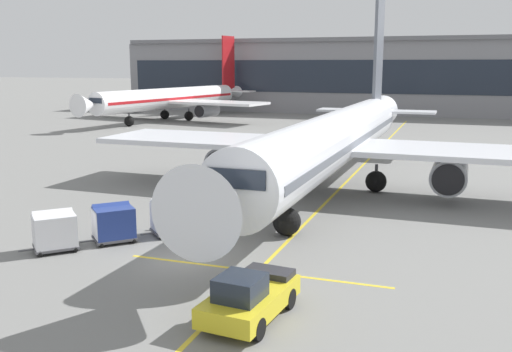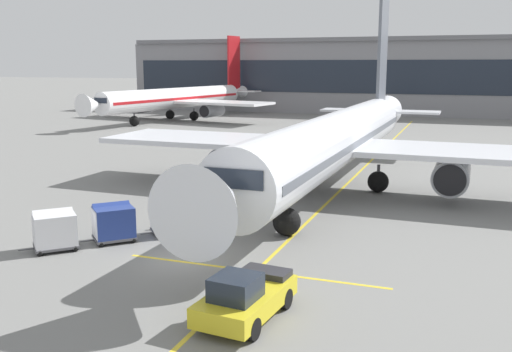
% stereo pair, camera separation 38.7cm
% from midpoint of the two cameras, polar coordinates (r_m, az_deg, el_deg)
% --- Properties ---
extents(ground_plane, '(600.00, 600.00, 0.00)m').
position_cam_midpoint_polar(ground_plane, '(27.07, -6.60, -8.07)').
color(ground_plane, slate).
extents(parked_airplane, '(34.67, 44.40, 14.97)m').
position_cam_midpoint_polar(parked_airplane, '(40.31, 8.36, 3.59)').
color(parked_airplane, silver).
rests_on(parked_airplane, ground).
extents(belt_loader, '(4.37, 5.08, 2.55)m').
position_cam_midpoint_polar(belt_loader, '(32.44, -2.71, -3.30)').
color(belt_loader, silver).
rests_on(belt_loader, ground).
extents(baggage_cart_lead, '(2.54, 2.55, 1.91)m').
position_cam_midpoint_polar(baggage_cart_lead, '(30.62, -8.00, -3.89)').
color(baggage_cart_lead, '#515156').
rests_on(baggage_cart_lead, ground).
extents(baggage_cart_second, '(2.54, 2.55, 1.91)m').
position_cam_midpoint_polar(baggage_cart_second, '(29.94, -13.56, -4.44)').
color(baggage_cart_second, '#515156').
rests_on(baggage_cart_second, ground).
extents(baggage_cart_third, '(2.54, 2.55, 1.91)m').
position_cam_midpoint_polar(baggage_cart_third, '(29.38, -18.94, -5.03)').
color(baggage_cart_third, '#515156').
rests_on(baggage_cart_third, ground).
extents(pushback_tug, '(2.52, 4.59, 1.83)m').
position_cam_midpoint_polar(pushback_tug, '(20.55, -0.52, -11.87)').
color(pushback_tug, gold).
rests_on(pushback_tug, ground).
extents(ground_crew_by_loader, '(0.54, 0.36, 1.74)m').
position_cam_midpoint_polar(ground_crew_by_loader, '(30.45, -8.01, -3.97)').
color(ground_crew_by_loader, '#333847').
rests_on(ground_crew_by_loader, ground).
extents(ground_crew_by_carts, '(0.37, 0.53, 1.74)m').
position_cam_midpoint_polar(ground_crew_by_carts, '(30.85, -3.69, -3.69)').
color(ground_crew_by_carts, '#333847').
rests_on(ground_crew_by_carts, ground).
extents(ground_crew_marshaller, '(0.56, 0.32, 1.74)m').
position_cam_midpoint_polar(ground_crew_marshaller, '(32.06, -5.84, -3.16)').
color(ground_crew_marshaller, black).
rests_on(ground_crew_marshaller, ground).
extents(ground_crew_wingwalker, '(0.38, 0.53, 1.74)m').
position_cam_midpoint_polar(ground_crew_wingwalker, '(31.91, -7.13, -3.26)').
color(ground_crew_wingwalker, '#333847').
rests_on(ground_crew_wingwalker, ground).
extents(safety_cone_engine_keepout, '(0.68, 0.68, 0.77)m').
position_cam_midpoint_polar(safety_cone_engine_keepout, '(42.80, -0.11, -0.37)').
color(safety_cone_engine_keepout, black).
rests_on(safety_cone_engine_keepout, ground).
extents(safety_cone_wingtip, '(0.63, 0.63, 0.71)m').
position_cam_midpoint_polar(safety_cone_wingtip, '(42.11, -3.36, -0.61)').
color(safety_cone_wingtip, black).
rests_on(safety_cone_wingtip, ground).
extents(safety_cone_nose_mark, '(0.63, 0.63, 0.71)m').
position_cam_midpoint_polar(safety_cone_nose_mark, '(41.38, -3.59, -0.82)').
color(safety_cone_nose_mark, black).
rests_on(safety_cone_nose_mark, ground).
extents(apron_guidance_line_lead_in, '(0.20, 110.00, 0.01)m').
position_cam_midpoint_polar(apron_guidance_line_lead_in, '(40.11, 8.22, -1.79)').
color(apron_guidance_line_lead_in, yellow).
rests_on(apron_guidance_line_lead_in, ground).
extents(apron_guidance_line_stop_bar, '(12.00, 0.20, 0.01)m').
position_cam_midpoint_polar(apron_guidance_line_stop_bar, '(25.32, 0.05, -9.36)').
color(apron_guidance_line_stop_bar, yellow).
rests_on(apron_guidance_line_stop_bar, ground).
extents(terminal_building, '(111.51, 21.34, 13.42)m').
position_cam_midpoint_polar(terminal_building, '(111.80, 16.98, 9.43)').
color(terminal_building, gray).
rests_on(terminal_building, ground).
extents(distant_airplane, '(32.31, 40.25, 13.79)m').
position_cam_midpoint_polar(distant_airplane, '(93.07, -7.56, 7.62)').
color(distant_airplane, white).
rests_on(distant_airplane, ground).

